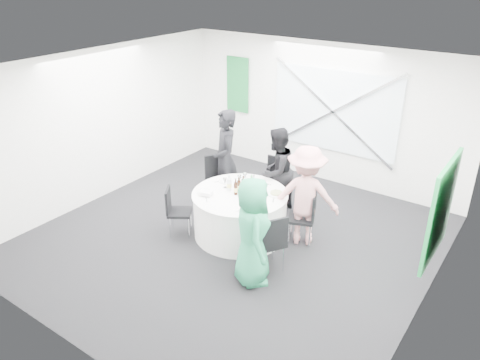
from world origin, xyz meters
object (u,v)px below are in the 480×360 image
Objects in this scene: person_man_back_left at (225,160)px; person_man_back at (276,171)px; chair_back at (274,179)px; green_water_bottle at (251,186)px; person_woman_pink at (306,196)px; chair_front_left at (175,208)px; person_woman_green at (252,232)px; banquet_table at (240,214)px; clear_water_bottle at (229,184)px; chair_back_left at (218,177)px; chair_front_right at (271,239)px; chair_back_right at (306,214)px.

person_man_back_left is 0.94m from person_man_back.
green_water_bottle reaches higher than chair_back.
person_man_back is 0.96× the size of person_woman_pink.
person_woman_green is (1.74, -0.31, 0.32)m from chair_front_left.
green_water_bottle is at bearing -8.45° from person_woman_green.
person_woman_green is at bearing -47.01° from banquet_table.
banquet_table is 0.84× the size of person_man_back_left.
person_man_back reaches higher than clear_water_bottle.
clear_water_bottle is (0.71, -0.62, 0.29)m from chair_back_left.
person_man_back reaches higher than chair_front_left.
chair_back_left is 0.61× the size of person_man_back.
chair_front_left is 1.91m from person_man_back.
chair_back_right is at bearing -150.78° from chair_front_right.
person_woman_green is (1.65, -1.59, -0.13)m from person_man_back_left.
chair_front_right is at bearing 66.65° from person_woman_pink.
chair_back_left is at bearing 155.03° from green_water_bottle.
person_woman_green is at bearing -40.56° from clear_water_bottle.
person_woman_pink is at bearing 19.65° from green_water_bottle.
person_man_back is at bearing 86.32° from banquet_table.
chair_back is 0.51× the size of person_man_back_left.
person_man_back_left is 1.16× the size of person_man_back.
clear_water_bottle is (-1.18, -0.41, 0.04)m from person_woman_pink.
green_water_bottle reaches higher than chair_back_right.
chair_back is 1.24m from clear_water_bottle.
banquet_table is 0.94× the size of person_woman_pink.
person_woman_pink is (1.85, 1.01, 0.35)m from chair_front_left.
person_man_back is (0.07, 1.02, 0.41)m from banquet_table.
person_man_back is (-0.94, 0.62, 0.28)m from chair_back_right.
person_man_back is at bearing -57.25° from person_woman_pink.
person_woman_pink reaches higher than chair_back_right.
chair_back is 0.59× the size of person_man_back.
person_man_back_left is (-0.80, 0.68, 0.54)m from banquet_table.
clear_water_bottle is at bearing -97.26° from chair_back_left.
person_man_back_left reaches higher than chair_front_right.
person_woman_green is at bearing 12.74° from chair_front_right.
person_woman_green is at bearing -69.74° from chair_back.
clear_water_bottle is at bearing -11.87° from person_man_back.
chair_back_left is 0.38m from person_man_back_left.
chair_back_left is 1.10m from person_man_back.
green_water_bottle is at bearing -82.21° from chair_back.
person_man_back_left is 1.16× the size of person_woman_green.
person_man_back is at bearing -64.55° from chair_front_left.
chair_back_left is at bearing -90.87° from chair_front_right.
person_man_back is (1.00, 0.40, 0.23)m from chair_back_left.
chair_front_left is at bearing -83.91° from chair_back_right.
chair_back is 0.33m from person_man_back.
person_man_back_left is 2.29m from person_woman_green.
chair_back is at bearing -118.17° from chair_front_right.
chair_front_right reaches higher than chair_back.
person_woman_pink is at bearing 23.16° from banquet_table.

